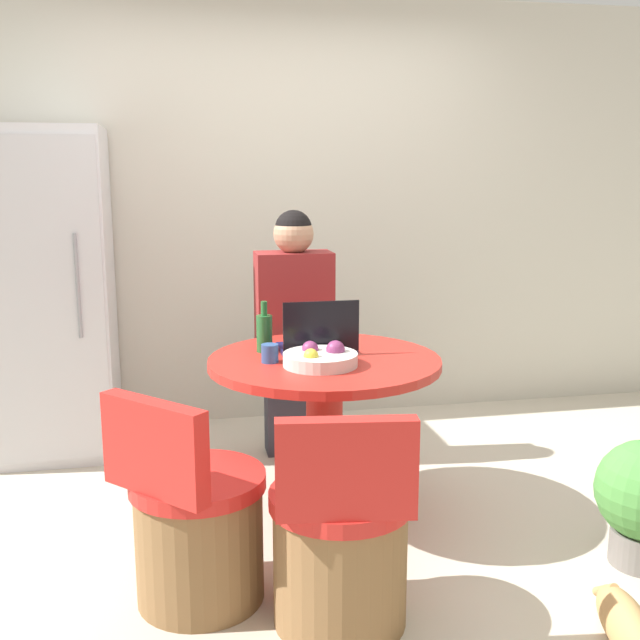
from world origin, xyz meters
name	(u,v)px	position (x,y,z in m)	size (l,w,h in m)	color
ground_plane	(332,526)	(0.00, 0.00, 0.00)	(12.00, 12.00, 0.00)	beige
wall_back	(277,214)	(0.00, 1.61, 1.30)	(7.00, 0.06, 2.60)	beige
refrigerator	(46,294)	(-1.34, 1.23, 0.90)	(0.70, 0.66, 1.80)	silver
dining_table	(324,403)	(-0.01, 0.10, 0.55)	(1.03, 1.03, 0.76)	#B2261E
chair_near_camera	(341,549)	(-0.13, -0.72, 0.28)	(0.50, 0.51, 0.82)	brown
chair_near_left_corner	(196,529)	(-0.61, -0.47, 0.28)	(0.57, 0.57, 0.82)	brown
person_seated	(293,324)	(-0.03, 0.84, 0.76)	(0.40, 0.37, 1.37)	#2D2D38
laptop	(318,340)	(-0.02, 0.21, 0.81)	(0.34, 0.24, 0.25)	#141947
fruit_bowl	(321,358)	(-0.06, -0.03, 0.79)	(0.32, 0.32, 0.10)	beige
coffee_cup	(270,353)	(-0.26, 0.07, 0.80)	(0.07, 0.07, 0.08)	#2D4C84
bottle	(264,332)	(-0.26, 0.27, 0.85)	(0.07, 0.07, 0.23)	#23602D
cat	(629,628)	(0.77, -1.07, 0.09)	(0.21, 0.54, 0.18)	tan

